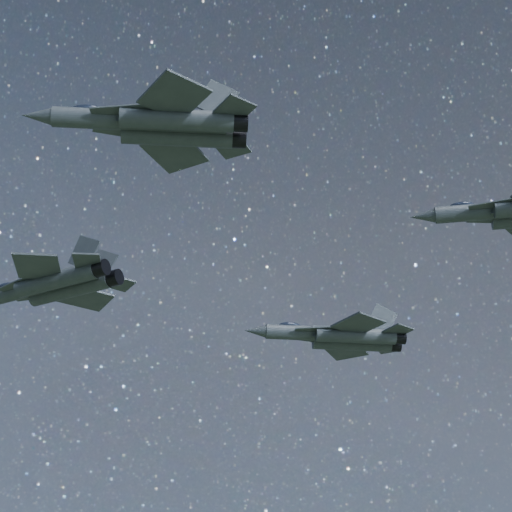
# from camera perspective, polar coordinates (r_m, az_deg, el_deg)

# --- Properties ---
(jet_lead) EXTENTS (20.17, 13.62, 5.08)m
(jet_lead) POSITION_cam_1_polar(r_m,az_deg,el_deg) (89.71, -13.47, -1.88)
(jet_lead) COLOR #2D3438
(jet_left) EXTENTS (19.65, 13.29, 4.95)m
(jet_left) POSITION_cam_1_polar(r_m,az_deg,el_deg) (100.66, 5.66, -5.36)
(jet_left) COLOR #2D3438
(jet_right) EXTENTS (18.71, 12.72, 4.70)m
(jet_right) POSITION_cam_1_polar(r_m,az_deg,el_deg) (68.84, -6.51, 8.73)
(jet_right) COLOR #2D3438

